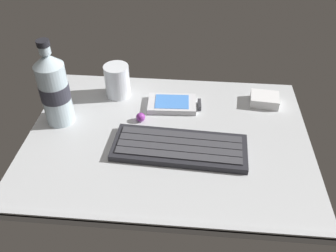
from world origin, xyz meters
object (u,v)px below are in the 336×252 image
(handheld_device, at_px, (175,104))
(trackball_mouse, at_px, (141,117))
(water_bottle, at_px, (54,89))
(keyboard, at_px, (180,147))
(juice_cup, at_px, (117,82))
(charger_block, at_px, (264,100))

(handheld_device, distance_m, trackball_mouse, 0.10)
(water_bottle, xyz_separation_m, trackball_mouse, (0.19, 0.01, -0.08))
(keyboard, xyz_separation_m, juice_cup, (-0.17, 0.20, 0.03))
(water_bottle, bearing_deg, handheld_device, 16.36)
(handheld_device, xyz_separation_m, charger_block, (0.23, 0.03, 0.00))
(handheld_device, height_order, juice_cup, juice_cup)
(water_bottle, distance_m, charger_block, 0.51)
(handheld_device, xyz_separation_m, water_bottle, (-0.27, -0.08, 0.08))
(handheld_device, distance_m, charger_block, 0.23)
(keyboard, bearing_deg, water_bottle, 164.54)
(juice_cup, height_order, charger_block, juice_cup)
(handheld_device, relative_size, trackball_mouse, 5.94)
(handheld_device, relative_size, water_bottle, 0.63)
(water_bottle, height_order, trackball_mouse, water_bottle)
(juice_cup, bearing_deg, charger_block, -1.05)
(juice_cup, xyz_separation_m, trackball_mouse, (0.07, -0.10, -0.03))
(juice_cup, xyz_separation_m, water_bottle, (-0.12, -0.12, 0.05))
(keyboard, height_order, charger_block, charger_block)
(charger_block, xyz_separation_m, trackball_mouse, (-0.30, -0.10, -0.00))
(handheld_device, height_order, charger_block, charger_block)
(trackball_mouse, bearing_deg, charger_block, 17.83)
(charger_block, bearing_deg, juice_cup, 178.95)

